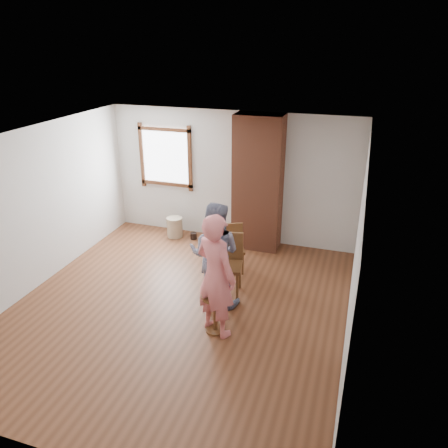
{
  "coord_description": "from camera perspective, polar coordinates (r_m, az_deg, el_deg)",
  "views": [
    {
      "loc": [
        2.44,
        -5.18,
        3.87
      ],
      "look_at": [
        0.48,
        0.8,
        1.15
      ],
      "focal_mm": 35.0,
      "sensor_mm": 36.0,
      "label": 1
    }
  ],
  "objects": [
    {
      "name": "stoneware_crock",
      "position": [
        9.14,
        -6.46,
        -0.4
      ],
      "size": [
        0.35,
        0.35,
        0.42
      ],
      "primitive_type": "cylinder",
      "rotation": [
        0.0,
        0.0,
        -0.09
      ],
      "color": "tan",
      "rests_on": "ground"
    },
    {
      "name": "dining_chair_right",
      "position": [
        7.72,
        1.08,
        -2.77
      ],
      "size": [
        0.52,
        0.52,
        0.84
      ],
      "rotation": [
        0.0,
        0.0,
        0.42
      ],
      "color": "brown",
      "rests_on": "ground"
    },
    {
      "name": "side_table",
      "position": [
        6.18,
        -1.15,
        -10.74
      ],
      "size": [
        0.4,
        0.4,
        0.6
      ],
      "color": "brown",
      "rests_on": "ground"
    },
    {
      "name": "room_shell",
      "position": [
        6.63,
        -4.96,
        5.17
      ],
      "size": [
        5.04,
        5.52,
        2.62
      ],
      "color": "silver",
      "rests_on": "ground"
    },
    {
      "name": "dining_chair_left",
      "position": [
        7.01,
        0.47,
        -4.77
      ],
      "size": [
        0.54,
        0.54,
        1.0
      ],
      "rotation": [
        0.0,
        0.0,
        0.18
      ],
      "color": "brown",
      "rests_on": "ground"
    },
    {
      "name": "ground",
      "position": [
        6.91,
        -5.96,
        -10.82
      ],
      "size": [
        5.5,
        5.5,
        0.0
      ],
      "primitive_type": "plane",
      "color": "brown",
      "rests_on": "ground"
    },
    {
      "name": "man",
      "position": [
        6.61,
        -1.24,
        -3.99
      ],
      "size": [
        0.84,
        0.66,
        1.67
      ],
      "primitive_type": "imported",
      "rotation": [
        0.0,
        0.0,
        3.18
      ],
      "color": "#131836",
      "rests_on": "ground"
    },
    {
      "name": "person_pink",
      "position": [
        5.92,
        -1.08,
        -6.77
      ],
      "size": [
        0.77,
        0.66,
        1.79
      ],
      "primitive_type": "imported",
      "rotation": [
        0.0,
        0.0,
        2.71
      ],
      "color": "#E37174",
      "rests_on": "ground"
    },
    {
      "name": "cake_plate",
      "position": [
        6.07,
        -1.16,
        -9.17
      ],
      "size": [
        0.18,
        0.18,
        0.01
      ],
      "primitive_type": "cylinder",
      "color": "white",
      "rests_on": "side_table"
    },
    {
      "name": "cake_slice",
      "position": [
        6.05,
        -1.08,
        -8.91
      ],
      "size": [
        0.08,
        0.07,
        0.06
      ],
      "primitive_type": "cube",
      "color": "silver",
      "rests_on": "cake_plate"
    },
    {
      "name": "dark_pot",
      "position": [
        9.05,
        -3.99,
        -1.56
      ],
      "size": [
        0.15,
        0.15,
        0.13
      ],
      "primitive_type": "cylinder",
      "rotation": [
        0.0,
        0.0,
        -0.1
      ],
      "color": "black",
      "rests_on": "ground"
    },
    {
      "name": "brick_chimney",
      "position": [
        8.31,
        4.45,
        5.27
      ],
      "size": [
        0.9,
        0.5,
        2.6
      ],
      "primitive_type": "cube",
      "color": "brown",
      "rests_on": "ground"
    }
  ]
}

